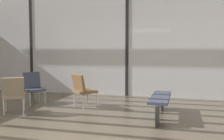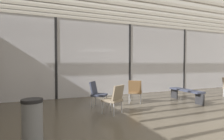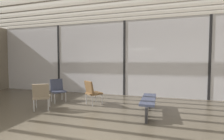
# 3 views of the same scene
# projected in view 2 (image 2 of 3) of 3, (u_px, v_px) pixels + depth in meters

# --- Properties ---
(glass_curtain_wall) EXTENTS (14.00, 0.08, 3.44)m
(glass_curtain_wall) POSITION_uv_depth(u_px,v_px,m) (129.00, 59.00, 8.84)
(glass_curtain_wall) COLOR silver
(glass_curtain_wall) RESTS_ON ground
(window_mullion_0) EXTENTS (0.10, 0.12, 3.44)m
(window_mullion_0) POSITION_uv_depth(u_px,v_px,m) (56.00, 58.00, 7.52)
(window_mullion_0) COLOR black
(window_mullion_0) RESTS_ON ground
(window_mullion_1) EXTENTS (0.10, 0.12, 3.44)m
(window_mullion_1) POSITION_uv_depth(u_px,v_px,m) (129.00, 59.00, 8.84)
(window_mullion_1) COLOR black
(window_mullion_1) RESTS_ON ground
(window_mullion_2) EXTENTS (0.10, 0.12, 3.44)m
(window_mullion_2) POSITION_uv_depth(u_px,v_px,m) (184.00, 60.00, 10.16)
(window_mullion_2) COLOR black
(window_mullion_2) RESTS_ON ground
(ceiling_slats) EXTENTS (13.72, 6.72, 0.10)m
(ceiling_slats) POSITION_uv_depth(u_px,v_px,m) (177.00, 2.00, 5.72)
(ceiling_slats) COLOR beige
(ceiling_slats) RESTS_ON glass_curtain_wall
(parked_airplane) EXTENTS (13.38, 3.87, 3.87)m
(parked_airplane) POSITION_uv_depth(u_px,v_px,m) (102.00, 58.00, 12.88)
(parked_airplane) COLOR silver
(parked_airplane) RESTS_ON ground
(lounge_chair_0) EXTENTS (0.71, 0.70, 0.87)m
(lounge_chair_0) POSITION_uv_depth(u_px,v_px,m) (97.00, 92.00, 6.25)
(lounge_chair_0) COLOR #33384C
(lounge_chair_0) RESTS_ON ground
(lounge_chair_1) EXTENTS (0.69, 0.71, 0.87)m
(lounge_chair_1) POSITION_uv_depth(u_px,v_px,m) (135.00, 90.00, 6.75)
(lounge_chair_1) COLOR brown
(lounge_chair_1) RESTS_ON ground
(lounge_chair_2) EXTENTS (0.68, 0.70, 0.87)m
(lounge_chair_2) POSITION_uv_depth(u_px,v_px,m) (115.00, 97.00, 5.27)
(lounge_chair_2) COLOR #7F705B
(lounge_chair_2) RESTS_ON ground
(waiting_bench) EXTENTS (0.42, 1.70, 0.47)m
(waiting_bench) POSITION_uv_depth(u_px,v_px,m) (186.00, 92.00, 7.08)
(waiting_bench) COLOR #33384C
(waiting_bench) RESTS_ON ground
(trash_bin) EXTENTS (0.38, 0.38, 0.86)m
(trash_bin) POSITION_uv_depth(u_px,v_px,m) (32.00, 122.00, 3.21)
(trash_bin) COLOR slate
(trash_bin) RESTS_ON ground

